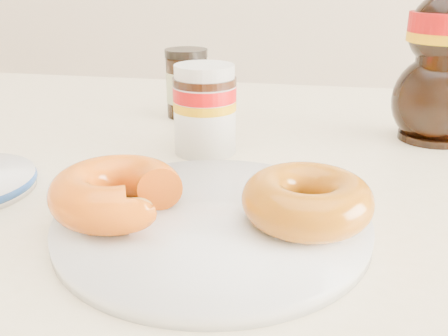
% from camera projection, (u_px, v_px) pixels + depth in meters
% --- Properties ---
extents(dining_table, '(1.40, 0.90, 0.75)m').
position_uv_depth(dining_table, '(250.00, 236.00, 0.57)').
color(dining_table, '#FDE8C1').
rests_on(dining_table, ground).
extents(plate, '(0.26, 0.26, 0.01)m').
position_uv_depth(plate, '(212.00, 221.00, 0.41)').
color(plate, white).
rests_on(plate, dining_table).
extents(donut_bitten, '(0.14, 0.14, 0.04)m').
position_uv_depth(donut_bitten, '(117.00, 192.00, 0.41)').
color(donut_bitten, orange).
rests_on(donut_bitten, plate).
extents(donut_whole, '(0.11, 0.11, 0.04)m').
position_uv_depth(donut_whole, '(307.00, 200.00, 0.40)').
color(donut_whole, '#9C4F0A').
rests_on(donut_whole, plate).
extents(nutella_jar, '(0.07, 0.07, 0.10)m').
position_uv_depth(nutella_jar, '(205.00, 106.00, 0.58)').
color(nutella_jar, white).
rests_on(nutella_jar, dining_table).
extents(syrup_bottle, '(0.12, 0.10, 0.21)m').
position_uv_depth(syrup_bottle, '(444.00, 56.00, 0.60)').
color(syrup_bottle, black).
rests_on(syrup_bottle, dining_table).
extents(dark_jar, '(0.06, 0.06, 0.10)m').
position_uv_depth(dark_jar, '(187.00, 84.00, 0.73)').
color(dark_jar, black).
rests_on(dark_jar, dining_table).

